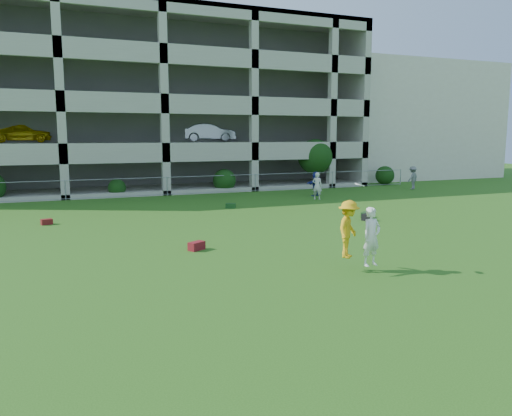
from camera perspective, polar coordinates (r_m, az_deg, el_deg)
name	(u,v)px	position (r m, az deg, el deg)	size (l,w,h in m)	color
ground	(313,270)	(14.25, 6.52, -7.09)	(100.00, 100.00, 0.00)	#235114
stucco_building	(384,122)	(49.83, 14.46, 9.48)	(16.00, 14.00, 10.00)	beige
bystander_d	(315,184)	(31.46, 6.81, 2.78)	(1.42, 0.45, 1.53)	navy
bystander_e	(317,186)	(29.70, 7.00, 2.53)	(0.59, 0.39, 1.61)	silver
bystander_f	(413,178)	(36.75, 17.46, 3.32)	(1.05, 0.60, 1.62)	slate
bag_red_a	(197,246)	(16.68, -6.81, -4.32)	(0.55, 0.30, 0.28)	maroon
bag_green_c	(366,215)	(23.55, 12.44, -0.77)	(0.50, 0.35, 0.26)	#153312
crate_d	(367,217)	(22.74, 12.55, -1.04)	(0.35, 0.35, 0.30)	black
bag_red_f	(47,222)	(23.03, -22.81, -1.46)	(0.45, 0.28, 0.24)	#520E15
bag_green_g	(231,206)	(26.04, -2.92, 0.26)	(0.50, 0.30, 0.25)	#143817
frisbee_contest	(355,231)	(14.09, 11.25, -2.61)	(1.50, 1.13, 2.32)	#EAA914
parking_garage	(141,106)	(40.33, -13.01, 11.30)	(30.00, 14.00, 12.00)	#9E998C
fence	(167,186)	(31.88, -10.12, 2.51)	(36.06, 0.06, 1.20)	gray
shrub_row	(232,169)	(33.73, -2.75, 4.47)	(34.38, 2.52, 3.50)	#163D11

